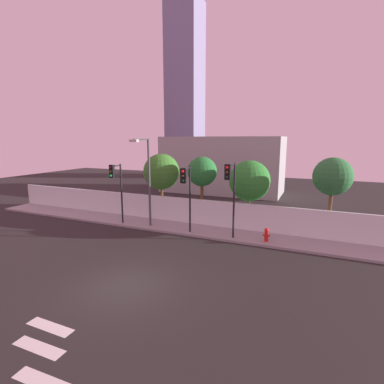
% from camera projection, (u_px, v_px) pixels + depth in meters
% --- Properties ---
extents(ground_plane, '(80.00, 80.00, 0.00)m').
position_uv_depth(ground_plane, '(125.00, 286.00, 12.42)').
color(ground_plane, '#262322').
extents(sidewalk, '(36.00, 2.40, 0.15)m').
position_uv_depth(sidewalk, '(198.00, 230.00, 19.81)').
color(sidewalk, gray).
rests_on(sidewalk, ground).
extents(perimeter_wall, '(36.00, 0.18, 1.80)m').
position_uv_depth(perimeter_wall, '(204.00, 212.00, 20.80)').
color(perimeter_wall, white).
rests_on(perimeter_wall, sidewalk).
extents(crosswalk_marking, '(3.58, 3.04, 0.01)m').
position_uv_depth(crosswalk_marking, '(27.00, 357.00, 8.38)').
color(crosswalk_marking, silver).
rests_on(crosswalk_marking, ground).
extents(traffic_light_left, '(0.45, 1.71, 4.36)m').
position_uv_depth(traffic_light_left, '(186.00, 186.00, 17.97)').
color(traffic_light_left, black).
rests_on(traffic_light_left, sidewalk).
extents(traffic_light_center, '(0.38, 1.24, 4.65)m').
position_uv_depth(traffic_light_center, '(231.00, 185.00, 17.11)').
color(traffic_light_center, black).
rests_on(traffic_light_center, sidewalk).
extents(traffic_light_right, '(0.36, 1.13, 4.32)m').
position_uv_depth(traffic_light_right, '(116.00, 181.00, 20.45)').
color(traffic_light_right, black).
rests_on(traffic_light_right, sidewalk).
extents(street_lamp_curbside, '(0.62, 1.71, 6.11)m').
position_uv_depth(street_lamp_curbside, '(147.00, 175.00, 19.89)').
color(street_lamp_curbside, '#4C4C51').
rests_on(street_lamp_curbside, sidewalk).
extents(fire_hydrant, '(0.44, 0.26, 0.83)m').
position_uv_depth(fire_hydrant, '(266.00, 234.00, 17.40)').
color(fire_hydrant, red).
rests_on(fire_hydrant, sidewalk).
extents(roadside_tree_leftmost, '(2.83, 2.83, 5.10)m').
position_uv_depth(roadside_tree_leftmost, '(161.00, 172.00, 22.89)').
color(roadside_tree_leftmost, brown).
rests_on(roadside_tree_leftmost, ground).
extents(roadside_tree_midleft, '(2.20, 2.20, 4.95)m').
position_uv_depth(roadside_tree_midleft, '(202.00, 172.00, 21.52)').
color(roadside_tree_midleft, brown).
rests_on(roadside_tree_midleft, ground).
extents(roadside_tree_midright, '(2.85, 2.85, 4.78)m').
position_uv_depth(roadside_tree_midright, '(250.00, 181.00, 20.21)').
color(roadside_tree_midright, brown).
rests_on(roadside_tree_midright, ground).
extents(roadside_tree_rightmost, '(2.38, 2.38, 5.11)m').
position_uv_depth(roadside_tree_rightmost, '(333.00, 177.00, 18.08)').
color(roadside_tree_rightmost, brown).
rests_on(roadside_tree_rightmost, ground).
extents(low_building_distant, '(13.80, 6.00, 6.49)m').
position_uv_depth(low_building_distant, '(222.00, 165.00, 34.29)').
color(low_building_distant, '#9F9F9F').
rests_on(low_building_distant, ground).
extents(tower_on_skyline, '(5.18, 5.00, 27.55)m').
position_uv_depth(tower_on_skyline, '(185.00, 92.00, 47.27)').
color(tower_on_skyline, gray).
rests_on(tower_on_skyline, ground).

